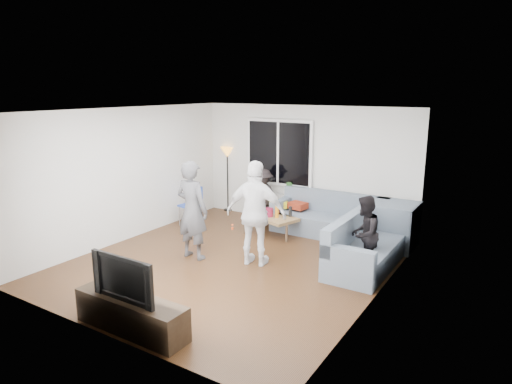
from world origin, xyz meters
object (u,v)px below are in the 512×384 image
Objects in this scene: player_right at (256,214)px; tv_console at (131,314)px; coffee_table at (271,225)px; spectator_right at (364,234)px; player_left at (192,210)px; spectator_back at (263,196)px; sofa_right_section at (367,243)px; side_chair at (190,206)px; television at (129,276)px; floor_lamp at (228,179)px; sofa_back_section at (328,215)px.

player_right is 2.74m from tv_console.
coffee_table is 2.43m from spectator_right.
player_left is 2.49m from spectator_back.
side_chair is (-4.07, 0.27, 0.01)m from sofa_right_section.
player_right is 1.81× the size of television.
sofa_right_section is at bearing -22.51° from floor_lamp.
spectator_right is at bearing 61.67° from television.
spectator_right is (4.07, -1.88, -0.14)m from floor_lamp.
player_left reaches higher than sofa_right_section.
side_chair is at bearing -47.21° from player_left.
spectator_back is (1.27, -0.43, -0.17)m from floor_lamp.
coffee_table is at bearing -80.05° from player_right.
sofa_back_section is at bearing 83.05° from tv_console.
coffee_table is 1.89m from side_chair.
spectator_back reaches higher than sofa_right_section.
player_right reaches higher than television.
television is at bearing -60.95° from spectator_back.
sofa_right_section is 1.14× the size of player_left.
player_right is at bearing -162.47° from player_left.
television is (0.99, -4.80, 0.11)m from spectator_back.
player_right is at bearing -46.68° from floor_lamp.
sofa_back_section is 1.47× the size of floor_lamp.
player_left is at bearing -69.39° from spectator_right.
side_chair is 1.46m from floor_lamp.
player_right is (2.43, -1.16, 0.47)m from side_chair.
coffee_table is at bearing -150.04° from sofa_back_section.
side_chair is 4.44m from tv_console.
television is (-0.17, -2.65, -0.17)m from player_right.
spectator_back is (-2.80, 1.26, 0.19)m from sofa_right_section.
coffee_table is 0.61× the size of player_right.
sofa_back_section is 2.32× the size of television.
sofa_right_section is 1.92m from player_right.
side_chair is at bearing -168.40° from coffee_table.
floor_lamp is at bearing 178.72° from spectator_back.
side_chair is 0.68× the size of spectator_right.
spectator_right reaches higher than side_chair.
coffee_table is 1.28× the size of side_chair.
coffee_table is 1.11× the size of television.
spectator_right reaches higher than coffee_table.
tv_console is at bearing -28.19° from spectator_right.
coffee_table is 1.79m from player_right.
television reaches higher than side_chair.
floor_lamp is 1.57× the size of television.
spectator_right reaches higher than tv_console.
floor_lamp reaches higher than spectator_back.
coffee_table is at bearing 95.82° from television.
coffee_table is 0.93m from spectator_back.
tv_console is (-0.17, -2.65, -0.68)m from player_right.
spectator_right reaches higher than sofa_right_section.
sofa_right_section reaches higher than coffee_table.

